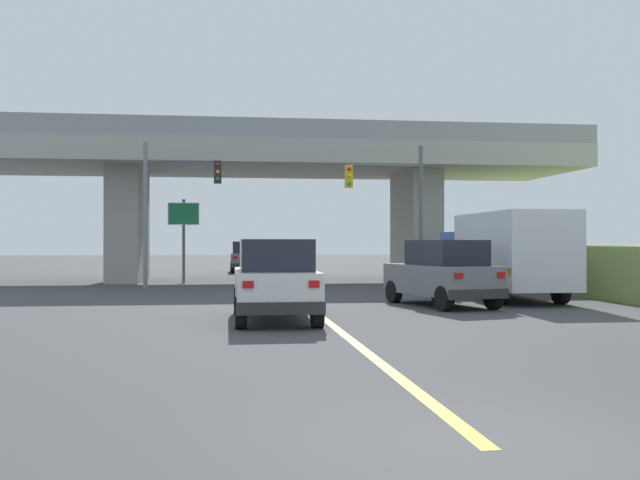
{
  "coord_description": "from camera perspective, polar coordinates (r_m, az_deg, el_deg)",
  "views": [
    {
      "loc": [
        -2.44,
        -6.53,
        1.94
      ],
      "look_at": [
        0.53,
        16.85,
        2.03
      ],
      "focal_mm": 40.91,
      "sensor_mm": 36.0,
      "label": 1
    }
  ],
  "objects": [
    {
      "name": "ground",
      "position": [
        37.47,
        -3.51,
        -3.18
      ],
      "size": [
        160.0,
        160.0,
        0.0
      ],
      "primitive_type": "plane",
      "color": "#424244"
    },
    {
      "name": "overpass_bridge",
      "position": [
        37.58,
        -3.51,
        5.12
      ],
      "size": [
        30.53,
        8.53,
        7.64
      ],
      "color": "#A8A59E",
      "rests_on": "ground"
    },
    {
      "name": "lane_divider_stripe",
      "position": [
        20.63,
        -0.43,
        -5.6
      ],
      "size": [
        0.2,
        27.73,
        0.01
      ],
      "primitive_type": "cube",
      "color": "yellow",
      "rests_on": "ground"
    },
    {
      "name": "suv_lead",
      "position": [
        18.1,
        -3.56,
        -3.14
      ],
      "size": [
        1.98,
        4.6,
        2.02
      ],
      "color": "silver",
      "rests_on": "ground"
    },
    {
      "name": "suv_crossing",
      "position": [
        22.54,
        9.58,
        -2.57
      ],
      "size": [
        2.82,
        4.61,
        2.02
      ],
      "rotation": [
        0.0,
        0.0,
        0.24
      ],
      "color": "slate",
      "rests_on": "ground"
    },
    {
      "name": "box_truck",
      "position": [
        25.77,
        14.27,
        -1.04
      ],
      "size": [
        2.33,
        7.48,
        2.94
      ],
      "color": "navy",
      "rests_on": "ground"
    },
    {
      "name": "sedan_oncoming",
      "position": [
        48.06,
        -5.8,
        -1.32
      ],
      "size": [
        2.05,
        4.33,
        2.02
      ],
      "color": "slate",
      "rests_on": "ground"
    },
    {
      "name": "traffic_signal_nearside",
      "position": [
        31.53,
        6.0,
        3.22
      ],
      "size": [
        3.41,
        0.36,
        6.13
      ],
      "color": "#56595E",
      "rests_on": "ground"
    },
    {
      "name": "traffic_signal_farside",
      "position": [
        31.32,
        -11.64,
        3.36
      ],
      "size": [
        3.25,
        0.36,
        6.15
      ],
      "color": "slate",
      "rests_on": "ground"
    },
    {
      "name": "highway_sign",
      "position": [
        35.4,
        -10.62,
        1.37
      ],
      "size": [
        1.49,
        0.17,
        4.02
      ],
      "color": "#56595E",
      "rests_on": "ground"
    }
  ]
}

